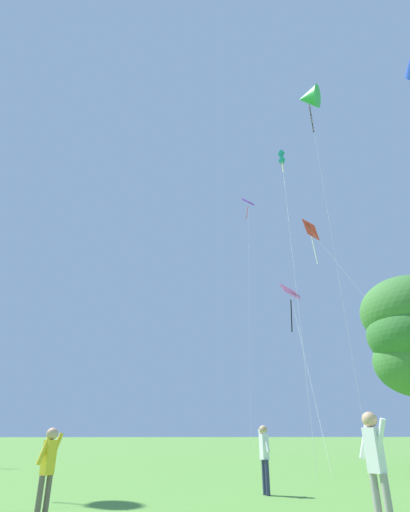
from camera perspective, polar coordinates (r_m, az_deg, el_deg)
The scene contains 8 objects.
kite_purple_streamer at distance 52.57m, azimuth 6.16°, elevation 6.56°, with size 3.58×9.98×30.37m.
kite_teal_box at distance 31.34m, azimuth 10.96°, elevation 13.34°, with size 2.66×8.17×21.25m.
kite_red_high at distance 28.19m, azimuth 15.42°, elevation 2.49°, with size 4.68×8.23×15.08m.
kite_green_small at distance 34.53m, azimuth 14.58°, elevation 21.05°, with size 2.55×5.29×26.57m.
kite_pink_low at distance 31.21m, azimuth 12.21°, elevation -6.27°, with size 3.12×11.61×12.31m.
person_foreground_watcher at distance 8.79m, azimuth -21.58°, elevation -26.02°, with size 0.37×0.44×1.57m.
person_in_blue_jacket at distance 12.09m, azimuth 8.51°, elevation -26.02°, with size 0.24×0.54×1.68m.
person_far_back at distance 7.69m, azimuth 23.25°, elevation -25.21°, with size 0.38×0.54×1.81m.
Camera 1 is at (-0.04, -2.38, 1.47)m, focal length 27.93 mm.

